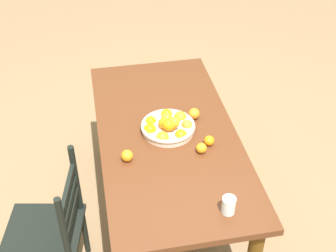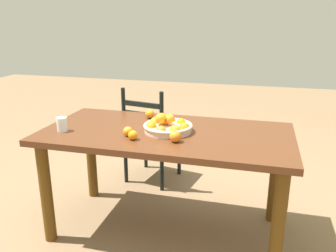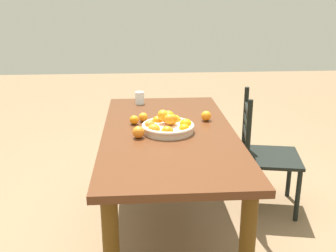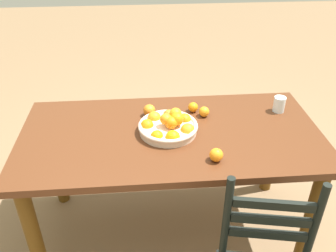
# 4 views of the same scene
# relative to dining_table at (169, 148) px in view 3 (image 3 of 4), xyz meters

# --- Properties ---
(ground_plane) EXTENTS (12.00, 12.00, 0.00)m
(ground_plane) POSITION_rel_dining_table_xyz_m (0.00, 0.00, -0.66)
(ground_plane) COLOR #7E6244
(dining_table) EXTENTS (1.71, 0.85, 0.78)m
(dining_table) POSITION_rel_dining_table_xyz_m (0.00, 0.00, 0.00)
(dining_table) COLOR #522B17
(dining_table) RESTS_ON ground
(chair_near_window) EXTENTS (0.52, 0.52, 0.92)m
(chair_near_window) POSITION_rel_dining_table_xyz_m (-0.36, 0.76, -0.22)
(chair_near_window) COLOR black
(chair_near_window) RESTS_ON ground
(fruit_bowl) EXTENTS (0.34, 0.34, 0.14)m
(fruit_bowl) POSITION_rel_dining_table_xyz_m (0.01, -0.01, 0.16)
(fruit_bowl) COLOR beige
(fruit_bowl) RESTS_ON dining_table
(orange_loose_0) EXTENTS (0.06, 0.06, 0.06)m
(orange_loose_0) POSITION_rel_dining_table_xyz_m (-0.16, -0.22, 0.15)
(orange_loose_0) COLOR orange
(orange_loose_0) RESTS_ON dining_table
(orange_loose_1) EXTENTS (0.07, 0.07, 0.07)m
(orange_loose_1) POSITION_rel_dining_table_xyz_m (0.11, -0.20, 0.15)
(orange_loose_1) COLOR orange
(orange_loose_1) RESTS_ON dining_table
(orange_loose_2) EXTENTS (0.06, 0.06, 0.06)m
(orange_loose_2) POSITION_rel_dining_table_xyz_m (-0.22, -0.16, 0.15)
(orange_loose_2) COLOR orange
(orange_loose_2) RESTS_ON dining_table
(orange_loose_3) EXTENTS (0.07, 0.07, 0.07)m
(orange_loose_3) POSITION_rel_dining_table_xyz_m (-0.20, 0.27, 0.15)
(orange_loose_3) COLOR orange
(orange_loose_3) RESTS_ON dining_table
(drinking_glass) EXTENTS (0.07, 0.07, 0.10)m
(drinking_glass) POSITION_rel_dining_table_xyz_m (-0.69, -0.18, 0.16)
(drinking_glass) COLOR silver
(drinking_glass) RESTS_ON dining_table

